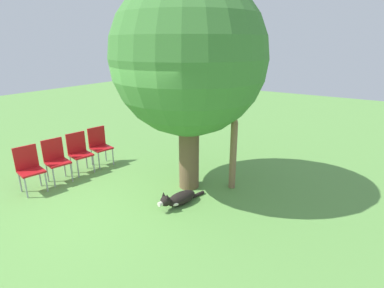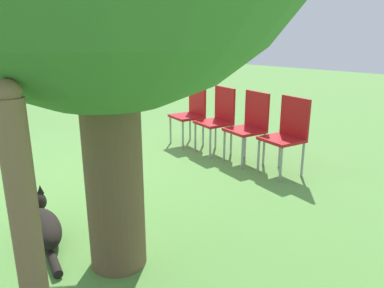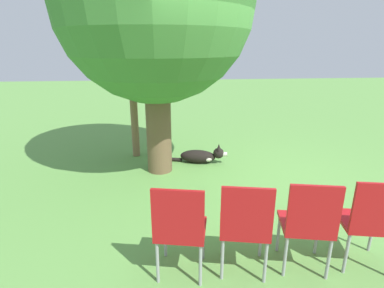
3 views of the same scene
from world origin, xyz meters
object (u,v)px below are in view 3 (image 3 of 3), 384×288
at_px(red_chair_1, 308,221).
at_px(red_chair_3, 180,226).
at_px(dog, 201,156).
at_px(red_chair_2, 245,223).
at_px(oak_tree, 154,5).
at_px(fence_post, 134,118).
at_px(red_chair_0, 370,219).

bearing_deg(red_chair_1, red_chair_3, 99.89).
distance_m(dog, red_chair_2, 2.84).
xyz_separation_m(oak_tree, red_chair_1, (-2.56, -1.35, -2.06)).
height_order(fence_post, red_chair_2, fence_post).
bearing_deg(red_chair_1, red_chair_0, -80.11).
bearing_deg(red_chair_1, dog, 23.53).
distance_m(oak_tree, red_chair_0, 3.82).
xyz_separation_m(dog, red_chair_2, (-2.81, -0.02, 0.41)).
height_order(dog, red_chair_0, red_chair_0).
bearing_deg(fence_post, red_chair_2, -159.67).
distance_m(fence_post, red_chair_2, 3.54).
height_order(red_chair_1, red_chair_3, same).
distance_m(dog, fence_post, 1.45).
relative_size(fence_post, red_chair_0, 1.58).
relative_size(dog, red_chair_1, 1.17).
distance_m(red_chair_1, red_chair_2, 0.58).
relative_size(red_chair_1, red_chair_2, 1.00).
xyz_separation_m(fence_post, red_chair_0, (-3.35, -2.38, -0.21)).
relative_size(red_chair_2, red_chair_3, 1.00).
distance_m(red_chair_0, red_chair_2, 1.16).
height_order(fence_post, red_chair_3, fence_post).
xyz_separation_m(fence_post, red_chair_1, (-3.34, -1.81, -0.21)).
bearing_deg(red_chair_2, red_chair_3, 99.89).
height_order(dog, red_chair_1, red_chair_1).
relative_size(fence_post, red_chair_2, 1.58).
relative_size(oak_tree, red_chair_2, 4.35).
xyz_separation_m(red_chair_0, red_chair_2, (0.03, 1.15, 0.00)).
bearing_deg(dog, oak_tree, -146.38).
bearing_deg(red_chair_3, fence_post, 22.79).
xyz_separation_m(fence_post, red_chair_2, (-3.32, -1.23, -0.21)).
xyz_separation_m(oak_tree, fence_post, (0.77, 0.46, -1.85)).
relative_size(red_chair_0, red_chair_2, 1.00).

